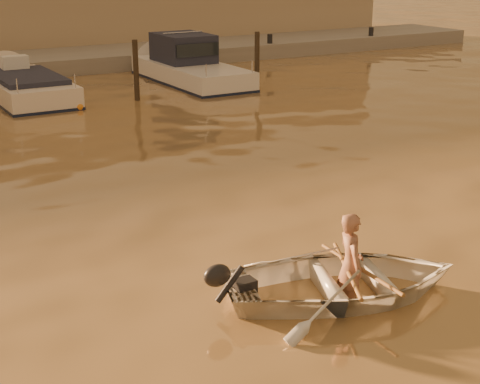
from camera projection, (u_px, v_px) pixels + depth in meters
ground_plane at (198, 290)px, 11.01m from camera, size 160.00×160.00×0.00m
dinghy at (343, 281)px, 10.74m from camera, size 4.12×3.47×0.73m
person at (350, 265)px, 10.69m from camera, size 0.54×0.67×1.58m
outboard_motor at (243, 288)px, 10.43m from camera, size 0.98×0.66×0.70m
oar_port at (360, 268)px, 10.74m from camera, size 0.27×2.10×0.13m
oar_starboard at (347, 270)px, 10.70m from camera, size 1.03×1.89×0.13m
moored_boat_3 at (25, 92)px, 24.84m from camera, size 2.23×6.39×0.95m
moored_boat_4 at (191, 66)px, 27.71m from camera, size 2.27×6.99×1.75m
piling_3 at (136, 73)px, 24.32m from camera, size 0.18×0.18×2.20m
piling_4 at (257, 63)px, 26.57m from camera, size 0.18×0.18×2.20m
fender_d at (79, 107)px, 23.14m from camera, size 0.30×0.30×0.30m
fender_e at (227, 88)px, 26.10m from camera, size 0.30×0.30×0.30m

